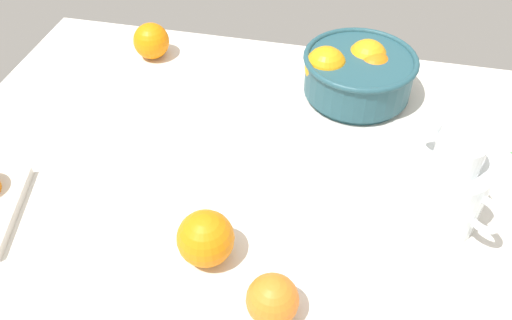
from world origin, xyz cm
name	(u,v)px	position (x,y,z in cm)	size (l,w,h in cm)	color
ground_plane	(259,188)	(0.00, 0.00, -1.50)	(120.73, 90.95, 3.00)	silver
fruit_bowl	(357,73)	(13.82, 28.93, 5.45)	(22.75, 22.75, 11.40)	#234C56
juice_pitcher	(446,193)	(30.06, -1.72, 6.22)	(13.79, 12.72, 17.59)	white
loose_orange_0	(206,238)	(-4.34, -17.00, 4.33)	(8.65, 8.65, 8.65)	orange
loose_orange_1	(272,300)	(7.28, -24.55, 3.66)	(7.32, 7.32, 7.32)	orange
loose_orange_2	(151,41)	(-31.99, 33.65, 4.00)	(8.00, 8.00, 8.00)	orange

